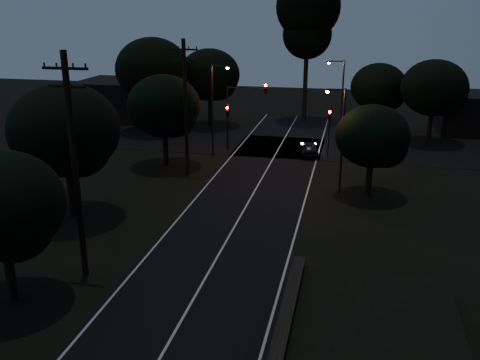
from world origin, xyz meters
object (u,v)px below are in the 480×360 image
at_px(signal_mast, 246,104).
at_px(streetlight_a, 214,104).
at_px(utility_pole_far, 185,106).
at_px(streetlight_c, 340,134).
at_px(utility_pole_mid, 75,165).
at_px(car, 310,149).
at_px(signal_left, 228,120).
at_px(signal_right, 329,124).
at_px(tall_pine, 308,16).
at_px(streetlight_b, 340,97).

height_order(signal_mast, streetlight_a, streetlight_a).
xyz_separation_m(utility_pole_far, streetlight_c, (11.83, -2.00, -1.13)).
height_order(streetlight_a, streetlight_c, streetlight_a).
xyz_separation_m(utility_pole_mid, car, (9.01, 24.65, -5.13)).
xyz_separation_m(utility_pole_mid, streetlight_c, (11.83, 15.00, -1.39)).
height_order(utility_pole_far, signal_left, utility_pole_far).
height_order(utility_pole_mid, streetlight_a, utility_pole_mid).
height_order(signal_right, signal_mast, signal_mast).
bearing_deg(tall_pine, car, -82.54).
height_order(utility_pole_far, streetlight_c, utility_pole_far).
distance_m(tall_pine, streetlight_c, 26.49).
xyz_separation_m(utility_pole_far, tall_pine, (7.00, 23.00, 6.18)).
relative_size(utility_pole_mid, tall_pine, 0.68).
height_order(tall_pine, streetlight_b, tall_pine).
distance_m(utility_pole_mid, signal_right, 27.30).
height_order(signal_mast, streetlight_b, streetlight_b).
distance_m(streetlight_a, streetlight_c, 13.72).
xyz_separation_m(streetlight_a, car, (8.32, 1.65, -4.02)).
height_order(streetlight_a, streetlight_b, same).
xyz_separation_m(utility_pole_mid, streetlight_b, (11.31, 29.00, -1.10)).
bearing_deg(streetlight_b, signal_left, -157.95).
xyz_separation_m(tall_pine, streetlight_b, (4.31, -11.00, -7.03)).
relative_size(signal_mast, streetlight_b, 0.78).
bearing_deg(car, streetlight_b, -126.03).
height_order(utility_pole_mid, utility_pole_far, utility_pole_mid).
bearing_deg(tall_pine, streetlight_b, -68.62).
distance_m(signal_mast, streetlight_a, 3.13).
distance_m(utility_pole_far, tall_pine, 24.82).
relative_size(tall_pine, streetlight_b, 2.02).
bearing_deg(signal_right, streetlight_b, 80.00).
distance_m(utility_pole_mid, signal_left, 25.19).
bearing_deg(streetlight_a, streetlight_b, 29.48).
distance_m(utility_pole_far, car, 12.79).
relative_size(signal_right, signal_mast, 0.66).
distance_m(signal_mast, streetlight_b, 9.15).
bearing_deg(car, tall_pine, -90.72).
height_order(signal_left, streetlight_b, streetlight_b).
bearing_deg(utility_pole_mid, signal_right, 67.01).
distance_m(tall_pine, car, 19.02).
relative_size(utility_pole_far, streetlight_a, 1.31).
bearing_deg(streetlight_a, utility_pole_mid, -91.73).
bearing_deg(utility_pole_mid, car, 69.92).
height_order(utility_pole_mid, streetlight_b, utility_pole_mid).
relative_size(signal_left, signal_right, 1.00).
height_order(utility_pole_far, signal_right, utility_pole_far).
bearing_deg(utility_pole_mid, streetlight_c, 51.74).
xyz_separation_m(utility_pole_mid, signal_left, (1.40, 24.99, -2.90)).
bearing_deg(signal_mast, streetlight_c, -48.81).
bearing_deg(utility_pole_far, signal_right, 37.00).
distance_m(utility_pole_far, signal_right, 13.53).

